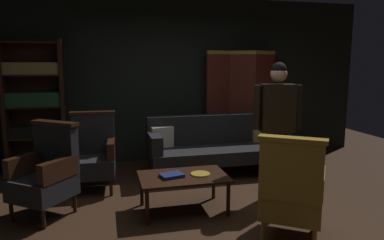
{
  "coord_description": "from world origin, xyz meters",
  "views": [
    {
      "loc": [
        -1.11,
        -3.63,
        1.69
      ],
      "look_at": [
        0.0,
        0.8,
        0.95
      ],
      "focal_mm": 32.98,
      "sensor_mm": 36.0,
      "label": 1
    }
  ],
  "objects_px": {
    "folding_screen": "(241,103)",
    "standing_figure": "(277,118)",
    "coffee_table": "(183,179)",
    "brass_tray": "(200,174)",
    "velvet_couch": "(216,144)",
    "book_navy_cloth": "(172,175)",
    "armchair_wing_left": "(46,172)",
    "armchair_wing_right": "(93,154)",
    "bookshelf": "(35,104)",
    "armchair_gilt_accent": "(292,190)"
  },
  "relations": [
    {
      "from": "folding_screen",
      "to": "standing_figure",
      "type": "distance_m",
      "value": 1.94
    },
    {
      "from": "folding_screen",
      "to": "coffee_table",
      "type": "relative_size",
      "value": 1.9
    },
    {
      "from": "coffee_table",
      "to": "brass_tray",
      "type": "height_order",
      "value": "brass_tray"
    },
    {
      "from": "velvet_couch",
      "to": "brass_tray",
      "type": "xyz_separation_m",
      "value": [
        -0.62,
        -1.32,
        -0.02
      ]
    },
    {
      "from": "standing_figure",
      "to": "book_navy_cloth",
      "type": "bearing_deg",
      "value": -175.23
    },
    {
      "from": "folding_screen",
      "to": "armchair_wing_left",
      "type": "xyz_separation_m",
      "value": [
        -3.0,
        -1.73,
        -0.5
      ]
    },
    {
      "from": "armchair_wing_left",
      "to": "armchair_wing_right",
      "type": "relative_size",
      "value": 1.0
    },
    {
      "from": "folding_screen",
      "to": "armchair_wing_left",
      "type": "distance_m",
      "value": 3.5
    },
    {
      "from": "armchair_wing_right",
      "to": "brass_tray",
      "type": "height_order",
      "value": "armchair_wing_right"
    },
    {
      "from": "bookshelf",
      "to": "book_navy_cloth",
      "type": "distance_m",
      "value": 2.78
    },
    {
      "from": "bookshelf",
      "to": "brass_tray",
      "type": "relative_size",
      "value": 9.15
    },
    {
      "from": "armchair_wing_right",
      "to": "book_navy_cloth",
      "type": "relative_size",
      "value": 4.17
    },
    {
      "from": "armchair_gilt_accent",
      "to": "brass_tray",
      "type": "xyz_separation_m",
      "value": [
        -0.66,
        0.88,
        -0.06
      ]
    },
    {
      "from": "coffee_table",
      "to": "brass_tray",
      "type": "distance_m",
      "value": 0.21
    },
    {
      "from": "coffee_table",
      "to": "armchair_gilt_accent",
      "type": "bearing_deg",
      "value": -46.11
    },
    {
      "from": "armchair_gilt_accent",
      "to": "velvet_couch",
      "type": "bearing_deg",
      "value": 91.18
    },
    {
      "from": "velvet_couch",
      "to": "armchair_wing_left",
      "type": "bearing_deg",
      "value": -155.9
    },
    {
      "from": "velvet_couch",
      "to": "brass_tray",
      "type": "bearing_deg",
      "value": -115.07
    },
    {
      "from": "folding_screen",
      "to": "book_navy_cloth",
      "type": "relative_size",
      "value": 7.62
    },
    {
      "from": "armchair_gilt_accent",
      "to": "brass_tray",
      "type": "bearing_deg",
      "value": 126.93
    },
    {
      "from": "coffee_table",
      "to": "bookshelf",
      "type": "bearing_deg",
      "value": 132.57
    },
    {
      "from": "bookshelf",
      "to": "coffee_table",
      "type": "height_order",
      "value": "bookshelf"
    },
    {
      "from": "brass_tray",
      "to": "coffee_table",
      "type": "bearing_deg",
      "value": 176.21
    },
    {
      "from": "folding_screen",
      "to": "bookshelf",
      "type": "bearing_deg",
      "value": 179.21
    },
    {
      "from": "velvet_couch",
      "to": "standing_figure",
      "type": "distance_m",
      "value": 1.4
    },
    {
      "from": "brass_tray",
      "to": "armchair_gilt_accent",
      "type": "bearing_deg",
      "value": -53.07
    },
    {
      "from": "armchair_wing_right",
      "to": "folding_screen",
      "type": "bearing_deg",
      "value": 22.06
    },
    {
      "from": "brass_tray",
      "to": "standing_figure",
      "type": "bearing_deg",
      "value": 6.11
    },
    {
      "from": "standing_figure",
      "to": "brass_tray",
      "type": "xyz_separation_m",
      "value": [
        -1.0,
        -0.11,
        -0.6
      ]
    },
    {
      "from": "coffee_table",
      "to": "brass_tray",
      "type": "relative_size",
      "value": 4.46
    },
    {
      "from": "coffee_table",
      "to": "velvet_couch",
      "type": "bearing_deg",
      "value": 58.03
    },
    {
      "from": "coffee_table",
      "to": "book_navy_cloth",
      "type": "xyz_separation_m",
      "value": [
        -0.14,
        -0.02,
        0.06
      ]
    },
    {
      "from": "folding_screen",
      "to": "armchair_wing_right",
      "type": "relative_size",
      "value": 1.83
    },
    {
      "from": "standing_figure",
      "to": "armchair_wing_right",
      "type": "bearing_deg",
      "value": 158.09
    },
    {
      "from": "velvet_couch",
      "to": "brass_tray",
      "type": "distance_m",
      "value": 1.46
    },
    {
      "from": "velvet_couch",
      "to": "armchair_gilt_accent",
      "type": "height_order",
      "value": "armchair_gilt_accent"
    },
    {
      "from": "armchair_gilt_accent",
      "to": "brass_tray",
      "type": "distance_m",
      "value": 1.11
    },
    {
      "from": "standing_figure",
      "to": "book_navy_cloth",
      "type": "distance_m",
      "value": 1.46
    },
    {
      "from": "folding_screen",
      "to": "coffee_table",
      "type": "xyz_separation_m",
      "value": [
        -1.5,
        -2.0,
        -0.61
      ]
    },
    {
      "from": "folding_screen",
      "to": "brass_tray",
      "type": "bearing_deg",
      "value": -122.89
    },
    {
      "from": "coffee_table",
      "to": "book_navy_cloth",
      "type": "relative_size",
      "value": 4.01
    },
    {
      "from": "velvet_couch",
      "to": "armchair_wing_left",
      "type": "height_order",
      "value": "armchair_wing_left"
    },
    {
      "from": "standing_figure",
      "to": "book_navy_cloth",
      "type": "height_order",
      "value": "standing_figure"
    },
    {
      "from": "standing_figure",
      "to": "armchair_wing_left",
      "type": "bearing_deg",
      "value": 176.22
    },
    {
      "from": "armchair_gilt_accent",
      "to": "bookshelf",
      "type": "bearing_deg",
      "value": 132.98
    },
    {
      "from": "bookshelf",
      "to": "brass_tray",
      "type": "bearing_deg",
      "value": -44.74
    },
    {
      "from": "armchair_gilt_accent",
      "to": "armchair_wing_right",
      "type": "xyz_separation_m",
      "value": [
        -1.88,
        1.88,
        0.0
      ]
    },
    {
      "from": "armchair_gilt_accent",
      "to": "armchair_wing_left",
      "type": "bearing_deg",
      "value": 153.68
    },
    {
      "from": "bookshelf",
      "to": "book_navy_cloth",
      "type": "height_order",
      "value": "bookshelf"
    },
    {
      "from": "armchair_wing_left",
      "to": "standing_figure",
      "type": "height_order",
      "value": "standing_figure"
    }
  ]
}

